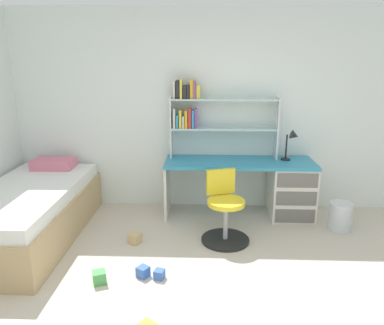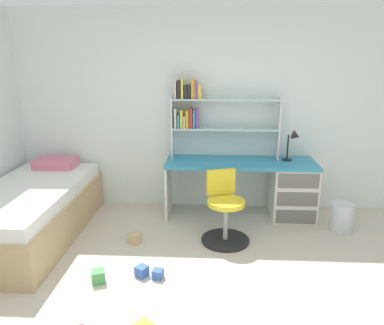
{
  "view_description": "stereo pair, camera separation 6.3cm",
  "coord_description": "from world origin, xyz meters",
  "px_view_note": "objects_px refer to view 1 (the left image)",
  "views": [
    {
      "loc": [
        -0.03,
        -2.21,
        1.91
      ],
      "look_at": [
        -0.17,
        1.5,
        0.87
      ],
      "focal_mm": 34.67,
      "sensor_mm": 36.0,
      "label": 1
    },
    {
      "loc": [
        0.03,
        -2.2,
        1.91
      ],
      "look_at": [
        -0.17,
        1.5,
        0.87
      ],
      "focal_mm": 34.67,
      "sensor_mm": 36.0,
      "label": 2
    }
  ],
  "objects_px": {
    "desk_lamp": "(292,140)",
    "swivel_chair": "(225,215)",
    "waste_bin": "(340,216)",
    "bed_platform": "(29,213)",
    "desk": "(277,186)",
    "bookshelf_hutch": "(206,113)",
    "toy_block_green_0": "(99,277)",
    "toy_block_blue_1": "(159,274)",
    "toy_block_natural_4": "(135,238)",
    "toy_block_blue_5": "(143,272)"
  },
  "relations": [
    {
      "from": "desk_lamp",
      "to": "waste_bin",
      "type": "bearing_deg",
      "value": -40.74
    },
    {
      "from": "desk_lamp",
      "to": "bookshelf_hutch",
      "type": "bearing_deg",
      "value": 173.04
    },
    {
      "from": "toy_block_natural_4",
      "to": "toy_block_blue_5",
      "type": "xyz_separation_m",
      "value": [
        0.19,
        -0.63,
        -0.01
      ]
    },
    {
      "from": "bookshelf_hutch",
      "to": "toy_block_blue_1",
      "type": "distance_m",
      "value": 2.09
    },
    {
      "from": "desk_lamp",
      "to": "desk",
      "type": "bearing_deg",
      "value": -163.54
    },
    {
      "from": "bookshelf_hutch",
      "to": "desk_lamp",
      "type": "xyz_separation_m",
      "value": [
        1.05,
        -0.13,
        -0.31
      ]
    },
    {
      "from": "desk_lamp",
      "to": "swivel_chair",
      "type": "distance_m",
      "value": 1.3
    },
    {
      "from": "bed_platform",
      "to": "toy_block_green_0",
      "type": "relative_size",
      "value": 18.24
    },
    {
      "from": "desk",
      "to": "toy_block_blue_1",
      "type": "distance_m",
      "value": 1.99
    },
    {
      "from": "toy_block_blue_1",
      "to": "toy_block_natural_4",
      "type": "height_order",
      "value": "toy_block_natural_4"
    },
    {
      "from": "bookshelf_hutch",
      "to": "swivel_chair",
      "type": "relative_size",
      "value": 1.74
    },
    {
      "from": "toy_block_green_0",
      "to": "bookshelf_hutch",
      "type": "bearing_deg",
      "value": 61.86
    },
    {
      "from": "desk",
      "to": "toy_block_blue_1",
      "type": "bearing_deg",
      "value": -131.53
    },
    {
      "from": "desk_lamp",
      "to": "toy_block_green_0",
      "type": "distance_m",
      "value": 2.7
    },
    {
      "from": "toy_block_blue_5",
      "to": "toy_block_blue_1",
      "type": "bearing_deg",
      "value": -9.8
    },
    {
      "from": "desk_lamp",
      "to": "bed_platform",
      "type": "relative_size",
      "value": 0.19
    },
    {
      "from": "bookshelf_hutch",
      "to": "swivel_chair",
      "type": "distance_m",
      "value": 1.32
    },
    {
      "from": "toy_block_green_0",
      "to": "waste_bin",
      "type": "bearing_deg",
      "value": 25.13
    },
    {
      "from": "toy_block_green_0",
      "to": "toy_block_blue_5",
      "type": "distance_m",
      "value": 0.39
    },
    {
      "from": "bed_platform",
      "to": "swivel_chair",
      "type": "bearing_deg",
      "value": 0.72
    },
    {
      "from": "toy_block_natural_4",
      "to": "toy_block_blue_5",
      "type": "relative_size",
      "value": 1.18
    },
    {
      "from": "toy_block_green_0",
      "to": "toy_block_blue_1",
      "type": "relative_size",
      "value": 1.31
    },
    {
      "from": "desk_lamp",
      "to": "waste_bin",
      "type": "distance_m",
      "value": 1.04
    },
    {
      "from": "waste_bin",
      "to": "desk_lamp",
      "type": "bearing_deg",
      "value": 139.26
    },
    {
      "from": "toy_block_green_0",
      "to": "toy_block_natural_4",
      "type": "distance_m",
      "value": 0.77
    },
    {
      "from": "waste_bin",
      "to": "toy_block_blue_5",
      "type": "height_order",
      "value": "waste_bin"
    },
    {
      "from": "bed_platform",
      "to": "waste_bin",
      "type": "relative_size",
      "value": 6.21
    },
    {
      "from": "desk",
      "to": "bookshelf_hutch",
      "type": "distance_m",
      "value": 1.27
    },
    {
      "from": "waste_bin",
      "to": "toy_block_green_0",
      "type": "xyz_separation_m",
      "value": [
        -2.48,
        -1.16,
        -0.11
      ]
    },
    {
      "from": "waste_bin",
      "to": "toy_block_blue_5",
      "type": "distance_m",
      "value": 2.36
    },
    {
      "from": "bed_platform",
      "to": "desk_lamp",
      "type": "bearing_deg",
      "value": 14.44
    },
    {
      "from": "desk",
      "to": "toy_block_blue_5",
      "type": "height_order",
      "value": "desk"
    },
    {
      "from": "swivel_chair",
      "to": "toy_block_blue_1",
      "type": "bearing_deg",
      "value": -128.66
    },
    {
      "from": "toy_block_green_0",
      "to": "toy_block_blue_5",
      "type": "relative_size",
      "value": 1.16
    },
    {
      "from": "toy_block_blue_5",
      "to": "desk",
      "type": "bearing_deg",
      "value": 44.8
    },
    {
      "from": "desk_lamp",
      "to": "waste_bin",
      "type": "xyz_separation_m",
      "value": [
        0.51,
        -0.44,
        -0.8
      ]
    },
    {
      "from": "bed_platform",
      "to": "waste_bin",
      "type": "xyz_separation_m",
      "value": [
        3.48,
        0.33,
        -0.13
      ]
    },
    {
      "from": "desk",
      "to": "desk_lamp",
      "type": "height_order",
      "value": "desk_lamp"
    },
    {
      "from": "toy_block_green_0",
      "to": "toy_block_natural_4",
      "type": "xyz_separation_m",
      "value": [
        0.18,
        0.74,
        0.0
      ]
    },
    {
      "from": "desk_lamp",
      "to": "swivel_chair",
      "type": "xyz_separation_m",
      "value": [
        -0.84,
        -0.74,
        -0.66
      ]
    },
    {
      "from": "bookshelf_hutch",
      "to": "waste_bin",
      "type": "distance_m",
      "value": 1.99
    },
    {
      "from": "bed_platform",
      "to": "toy_block_blue_1",
      "type": "distance_m",
      "value": 1.71
    },
    {
      "from": "desk",
      "to": "waste_bin",
      "type": "relative_size",
      "value": 5.52
    },
    {
      "from": "desk_lamp",
      "to": "toy_block_green_0",
      "type": "height_order",
      "value": "desk_lamp"
    },
    {
      "from": "swivel_chair",
      "to": "toy_block_natural_4",
      "type": "distance_m",
      "value": 1.0
    },
    {
      "from": "swivel_chair",
      "to": "waste_bin",
      "type": "height_order",
      "value": "swivel_chair"
    },
    {
      "from": "bookshelf_hutch",
      "to": "toy_block_green_0",
      "type": "distance_m",
      "value": 2.31
    },
    {
      "from": "toy_block_blue_1",
      "to": "toy_block_blue_5",
      "type": "bearing_deg",
      "value": 170.2
    },
    {
      "from": "swivel_chair",
      "to": "waste_bin",
      "type": "bearing_deg",
      "value": 12.7
    },
    {
      "from": "swivel_chair",
      "to": "toy_block_blue_1",
      "type": "xyz_separation_m",
      "value": [
        -0.62,
        -0.77,
        -0.25
      ]
    }
  ]
}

